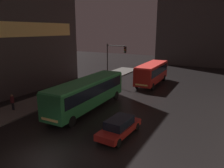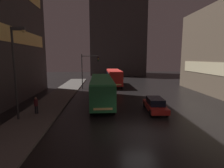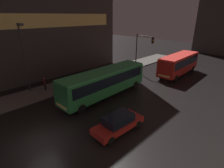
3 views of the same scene
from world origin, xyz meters
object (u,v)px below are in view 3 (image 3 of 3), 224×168
Objects in this scene: bus_near at (105,81)px; traffic_light_main at (142,47)px; bus_far at (179,63)px; car_taxi at (118,123)px; street_lamp_sidewalk at (23,49)px; pedestrian_near at (45,83)px.

traffic_light_main reaches higher than bus_near.
bus_far is 17.71m from car_taxi.
bus_near is 13.83m from bus_far.
bus_far is at bearing 63.52° from street_lamp_sidewalk.
pedestrian_near is 0.27× the size of traffic_light_main.
car_taxi is at bearing 8.84° from street_lamp_sidewalk.
car_taxi is at bearing 144.73° from bus_near.
bus_near is 1.86× the size of traffic_light_main.
car_taxi is 12.04m from pedestrian_near.
bus_near is at bearing -76.56° from traffic_light_main.
car_taxi is at bearing -60.25° from traffic_light_main.
pedestrian_near is (-6.41, -4.27, -0.84)m from bus_near.
traffic_light_main reaches higher than pedestrian_near.
traffic_light_main is 16.90m from street_lamp_sidewalk.
bus_near is 1.24× the size of bus_far.
car_taxi is at bearing 155.04° from pedestrian_near.
bus_near is at bearing 78.33° from bus_far.
car_taxi is 16.70m from traffic_light_main.
bus_far reaches higher than bus_near.
pedestrian_near is 15.51m from traffic_light_main.
bus_far reaches higher than pedestrian_near.
pedestrian_near is 0.21× the size of street_lamp_sidewalk.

